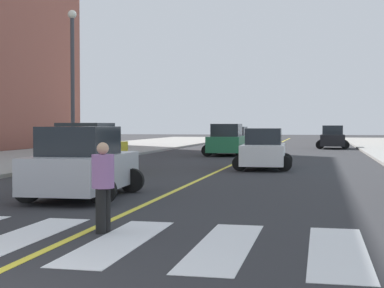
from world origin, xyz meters
name	(u,v)px	position (x,y,z in m)	size (l,w,h in m)	color
crosswalk_paint	(70,239)	(0.00, 4.00, 0.01)	(13.50, 4.00, 0.01)	silver
lane_divider_paint	(264,150)	(0.00, 40.00, 0.01)	(0.16, 80.00, 0.01)	yellow
car_green_nearest	(227,141)	(-1.59, 31.74, 0.95)	(2.86, 4.55, 2.03)	#236B42
car_silver_second	(82,164)	(-2.08, 9.47, 0.90)	(2.81, 4.39, 1.93)	#B7B7BC
car_black_third	(333,138)	(5.24, 44.48, 0.89)	(2.72, 4.30, 1.91)	black
car_red_fourth	(236,140)	(-1.99, 38.52, 0.85)	(2.60, 4.11, 1.82)	red
car_white_fifth	(264,150)	(1.76, 20.83, 0.85)	(2.64, 4.13, 1.81)	silver
car_yellow_sixth	(88,150)	(-5.03, 17.00, 0.96)	(3.01, 4.68, 2.05)	gold
pedestrian_crossing	(103,183)	(0.34, 4.70, 0.91)	(0.41, 0.41, 1.66)	black
street_lamp	(73,72)	(-7.95, 22.17, 4.60)	(0.44, 0.44, 7.57)	#38383D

